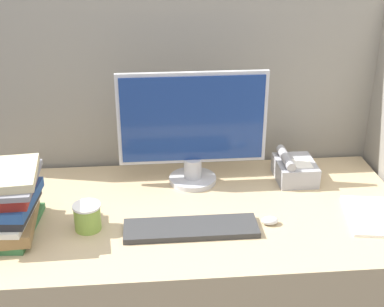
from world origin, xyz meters
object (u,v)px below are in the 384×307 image
Objects in this scene: keyboard at (192,228)px; book_stack at (4,202)px; desk_telephone at (294,169)px; monitor at (193,130)px; coffee_cup at (87,217)px; mouse at (270,221)px.

book_stack is (-0.62, 0.05, 0.11)m from keyboard.
desk_telephone is (0.44, 0.34, 0.03)m from keyboard.
monitor reaches higher than desk_telephone.
monitor is at bearing 39.29° from coffee_cup.
monitor reaches higher than keyboard.
coffee_cup is (-0.62, 0.03, 0.03)m from mouse.
book_stack is at bearing -164.57° from desk_telephone.
book_stack reaches higher than mouse.
keyboard is 2.43× the size of desk_telephone.
desk_telephone is at bearing 20.54° from coffee_cup.
mouse is 0.62× the size of coffee_cup.
book_stack is at bearing 175.53° from keyboard.
mouse is at bearing -2.33° from coffee_cup.
monitor is 0.53m from coffee_cup.
coffee_cup is (-0.35, 0.04, 0.04)m from keyboard.
monitor is at bearing 177.41° from desk_telephone.
coffee_cup is at bearing -159.46° from desk_telephone.
coffee_cup reaches higher than keyboard.
coffee_cup is 0.30× the size of book_stack.
coffee_cup is at bearing -140.71° from monitor.
monitor is 0.47m from mouse.
desk_telephone is at bearing 15.43° from book_stack.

